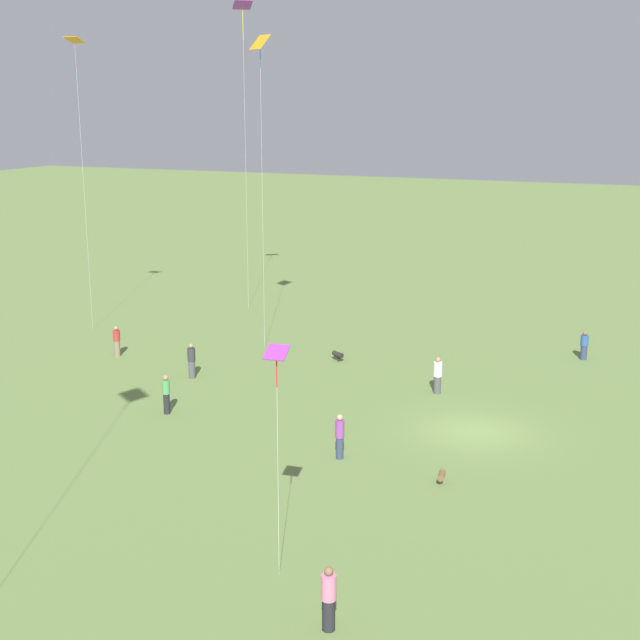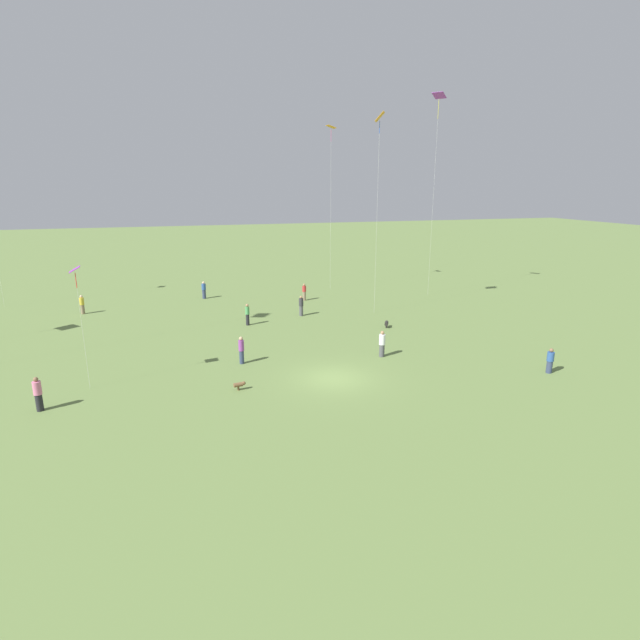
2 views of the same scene
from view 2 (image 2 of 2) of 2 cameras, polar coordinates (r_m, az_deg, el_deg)
The scene contains 16 objects.
ground_plane at distance 29.79m, azimuth 1.61°, elevation -6.71°, with size 240.00×240.00×0.00m, color olive.
person_1 at distance 43.57m, azimuth -2.17°, elevation 1.62°, with size 0.45×0.45×1.79m.
person_2 at distance 29.15m, azimuth -29.53°, elevation -7.38°, with size 0.54×0.54×1.82m.
person_3 at distance 48.97m, azimuth -25.54°, elevation 1.59°, with size 0.54×0.54×1.70m.
person_4 at distance 49.47m, azimuth -1.81°, elevation 3.21°, with size 0.42×0.42×1.69m.
person_5 at distance 41.03m, azimuth -8.29°, elevation 0.64°, with size 0.37×0.37×1.79m.
person_6 at distance 33.44m, azimuth 7.11°, elevation -2.73°, with size 0.54×0.54×1.79m.
person_7 at distance 32.28m, azimuth -8.97°, elevation -3.41°, with size 0.48×0.48×1.80m.
person_9 at distance 51.59m, azimuth -13.13°, elevation 3.34°, with size 0.60×0.60×1.74m.
person_10 at distance 33.46m, azimuth 24.80°, elevation -4.27°, with size 0.53×0.53×1.57m.
kite_1 at distance 52.61m, azimuth 13.41°, elevation 22.82°, with size 1.54×1.53×19.48m.
kite_3 at distance 29.59m, azimuth -26.17°, elevation 4.56°, with size 0.68×0.62×6.95m.
kite_4 at distance 43.96m, azimuth 6.83°, elevation 21.15°, with size 1.24×1.12×16.84m.
kite_6 at distance 54.44m, azimuth 1.27°, elevation 20.27°, with size 0.93×0.90×16.98m.
dog_0 at distance 40.42m, azimuth 7.61°, elevation -0.38°, with size 0.73×0.53×0.53m.
dog_1 at distance 28.43m, azimuth -9.18°, elevation -7.30°, with size 0.31×0.69×0.47m.
Camera 2 is at (-26.20, 8.79, 11.12)m, focal length 28.00 mm.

